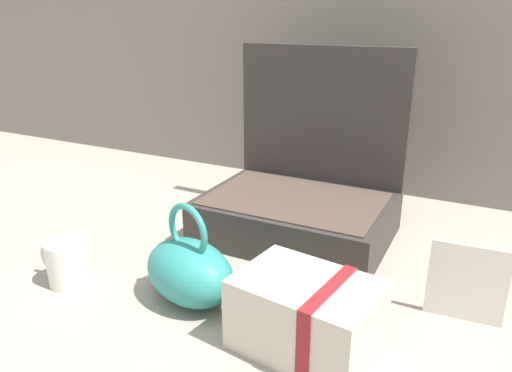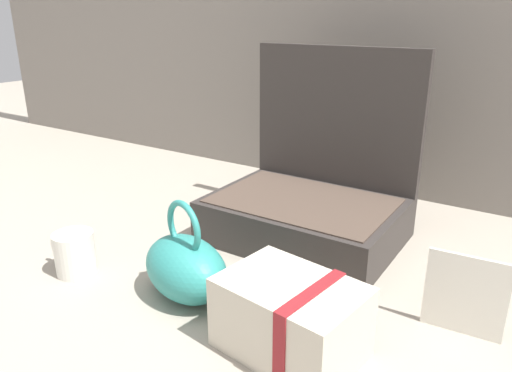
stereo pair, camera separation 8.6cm
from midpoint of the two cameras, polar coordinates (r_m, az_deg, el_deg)
The scene contains 6 objects.
ground_plane at distance 0.95m, azimuth 3.15°, elevation -9.94°, with size 6.00×6.00×0.00m, color #9E9384.
open_suitcase at distance 1.08m, azimuth 8.86°, elevation -1.29°, with size 0.40×0.30×0.41m.
teal_pouch_handbag at distance 0.85m, azimuth -5.40°, elevation -9.54°, with size 0.21×0.17×0.18m.
cream_toiletry_bag at distance 0.73m, azimuth 7.84°, elevation -15.32°, with size 0.22×0.17×0.12m.
coffee_mug at distance 0.97m, azimuth -18.34°, elevation -7.56°, with size 0.11×0.08×0.08m.
info_card_left at distance 0.83m, azimuth 26.29°, elevation -11.57°, with size 0.12×0.01×0.13m, color silver.
Camera 2 is at (0.44, -0.70, 0.47)m, focal length 33.89 mm.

